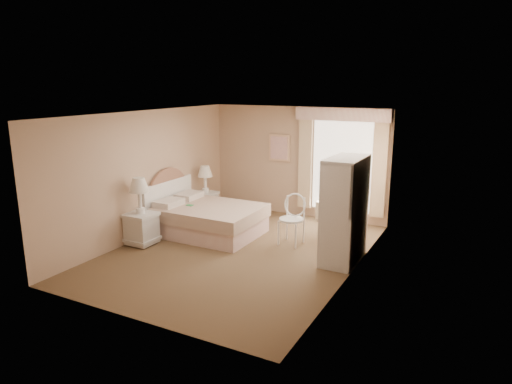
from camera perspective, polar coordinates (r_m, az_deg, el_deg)
The scene contains 9 objects.
room at distance 8.07m, azimuth -2.30°, elevation 0.84°, with size 4.21×5.51×2.51m.
window at distance 10.04m, azimuth 10.57°, elevation 3.68°, with size 2.05×0.22×2.51m.
framed_art at distance 10.59m, azimuth 2.92°, elevation 5.55°, with size 0.52×0.04×0.62m.
bed at distance 9.38m, azimuth -6.33°, elevation -3.19°, with size 2.07×1.56×1.38m.
nightstand_near at distance 8.93m, azimuth -14.18°, elevation -3.40°, with size 0.53×0.53×1.28m.
nightstand_far at distance 10.61m, azimuth -6.31°, elevation -0.65°, with size 0.48×0.48×1.15m.
round_table at distance 9.40m, azimuth 9.66°, elevation -2.60°, with size 0.62×0.62×0.66m.
cafe_chair at distance 8.74m, azimuth 4.63°, elevation -2.87°, with size 0.49×0.49×0.97m.
armoire at distance 7.95m, azimuth 11.00°, elevation -3.30°, with size 0.55×1.09×1.82m.
Camera 1 is at (3.93, -6.81, 3.03)m, focal length 32.00 mm.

